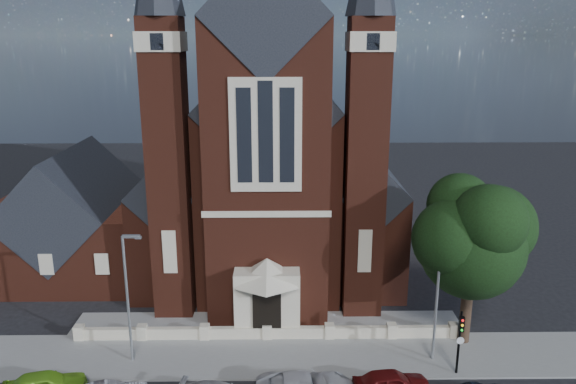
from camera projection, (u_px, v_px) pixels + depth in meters
The scene contains 11 objects.
ground at pixel (270, 283), 44.28m from camera, with size 120.00×120.00×0.00m, color black.
pavement_strip at pixel (266, 356), 34.17m from camera, with size 60.00×5.00×0.12m, color gray.
forecourt_paving at pixel (268, 324), 38.02m from camera, with size 26.00×3.00×0.14m, color gray.
forecourt_wall at pixel (267, 339), 36.09m from camera, with size 24.00×0.40×0.90m, color beige.
church at pixel (271, 160), 49.72m from camera, with size 20.01×34.90×29.20m.
parish_hall at pixel (75, 224), 45.90m from camera, with size 12.00×12.20×10.24m.
street_tree at pixel (476, 241), 33.60m from camera, with size 6.40×6.60×10.70m.
street_lamp_left at pixel (128, 292), 32.35m from camera, with size 1.16×0.22×8.09m.
street_lamp_right at pixel (439, 290), 32.56m from camera, with size 1.16×0.22×8.09m.
traffic_signal at pixel (460, 335), 31.60m from camera, with size 0.28×0.42×4.00m.
car_dark_red at pixel (392, 383), 30.31m from camera, with size 1.71×4.25×1.45m, color #590F0F.
Camera 1 is at (0.95, -25.72, 18.86)m, focal length 35.00 mm.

